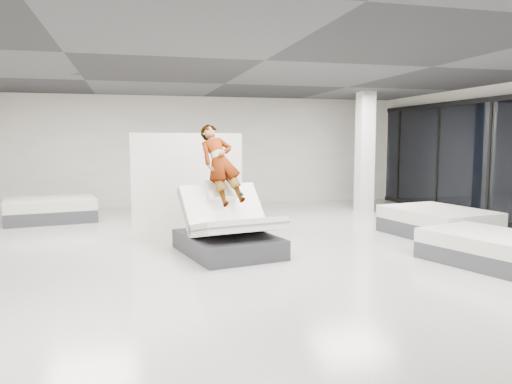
# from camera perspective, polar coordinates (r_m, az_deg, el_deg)

# --- Properties ---
(room) EXTENTS (14.00, 14.04, 3.20)m
(room) POSITION_cam_1_polar(r_m,az_deg,el_deg) (8.07, 1.02, 3.52)
(room) COLOR beige
(room) RESTS_ON ground
(hero_bed) EXTENTS (1.77, 2.13, 1.25)m
(hero_bed) POSITION_cam_1_polar(r_m,az_deg,el_deg) (8.55, -3.16, -4.63)
(hero_bed) COLOR #37373C
(hero_bed) RESTS_ON floor
(person) EXTENTS (0.89, 1.64, 1.16)m
(person) POSITION_cam_1_polar(r_m,az_deg,el_deg) (8.74, -4.05, 1.15)
(person) COLOR slate
(person) RESTS_ON hero_bed
(remote) EXTENTS (0.08, 0.15, 0.08)m
(remote) POSITION_cam_1_polar(r_m,az_deg,el_deg) (8.52, -1.78, -0.16)
(remote) COLOR black
(remote) RESTS_ON person
(divider_panel) EXTENTS (2.25, 0.61, 2.08)m
(divider_panel) POSITION_cam_1_polar(r_m,az_deg,el_deg) (10.02, -7.66, 0.75)
(divider_panel) COLOR white
(divider_panel) RESTS_ON floor
(flat_bed_right_far) EXTENTS (1.83, 2.25, 0.56)m
(flat_bed_right_far) POSITION_cam_1_polar(r_m,az_deg,el_deg) (10.76, 20.06, -3.29)
(flat_bed_right_far) COLOR #37373C
(flat_bed_right_far) RESTS_ON floor
(flat_bed_right_near) EXTENTS (1.82, 2.12, 0.49)m
(flat_bed_right_near) POSITION_cam_1_polar(r_m,az_deg,el_deg) (8.73, 24.99, -5.81)
(flat_bed_right_near) COLOR #37373C
(flat_bed_right_near) RESTS_ON floor
(flat_bed_left_far) EXTENTS (2.24, 1.84, 0.55)m
(flat_bed_left_far) POSITION_cam_1_polar(r_m,az_deg,el_deg) (12.92, -22.42, -1.87)
(flat_bed_left_far) COLOR #37373C
(flat_bed_left_far) RESTS_ON floor
(column) EXTENTS (0.40, 0.40, 3.20)m
(column) POSITION_cam_1_polar(r_m,az_deg,el_deg) (13.72, 12.33, 4.44)
(column) COLOR silver
(column) RESTS_ON floor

